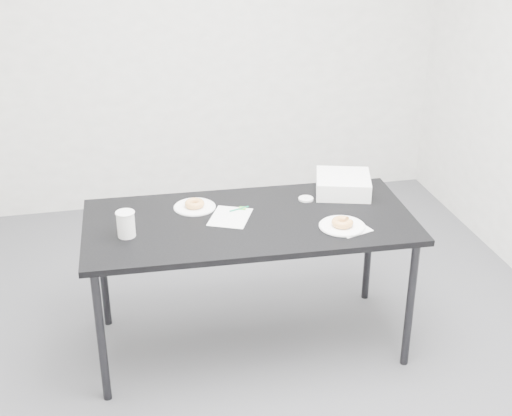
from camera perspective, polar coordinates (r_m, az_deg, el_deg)
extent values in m
plane|color=#4B4B50|center=(4.13, -1.81, -10.73)|extent=(4.00, 4.00, 0.00)
cube|color=white|center=(5.43, -6.07, 13.71)|extent=(4.00, 0.02, 2.70)
cube|color=black|center=(3.74, -0.54, -1.11)|extent=(1.75, 0.87, 0.03)
cylinder|color=black|center=(3.61, -12.29, -10.07)|extent=(0.04, 0.04, 0.75)
cylinder|color=black|center=(4.18, -12.16, -4.74)|extent=(0.04, 0.04, 0.75)
cylinder|color=black|center=(3.85, 12.22, -7.58)|extent=(0.04, 0.04, 0.75)
cylinder|color=black|center=(4.39, 9.00, -2.91)|extent=(0.04, 0.04, 0.75)
cube|color=white|center=(3.75, -2.08, -0.72)|extent=(0.28, 0.31, 0.00)
cube|color=green|center=(3.84, -1.10, -0.02)|extent=(0.05, 0.05, 0.00)
cylinder|color=#0B7C54|center=(3.83, -1.37, -0.07)|extent=(0.11, 0.04, 0.01)
cube|color=white|center=(3.67, 7.59, -1.60)|extent=(0.21, 0.21, 0.00)
cylinder|color=white|center=(3.67, 6.91, -1.45)|extent=(0.24, 0.24, 0.01)
torus|color=#D98844|center=(3.66, 6.93, -1.15)|extent=(0.13, 0.13, 0.04)
cylinder|color=white|center=(3.87, -4.93, 0.08)|extent=(0.23, 0.23, 0.01)
torus|color=#D98844|center=(3.86, -4.94, 0.35)|extent=(0.13, 0.13, 0.04)
cylinder|color=silver|center=(3.59, -10.37, -1.27)|extent=(0.09, 0.09, 0.13)
cylinder|color=white|center=(3.96, 4.02, 0.74)|extent=(0.08, 0.08, 0.01)
cube|color=white|center=(4.05, 6.97, 1.90)|extent=(0.37, 0.37, 0.10)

